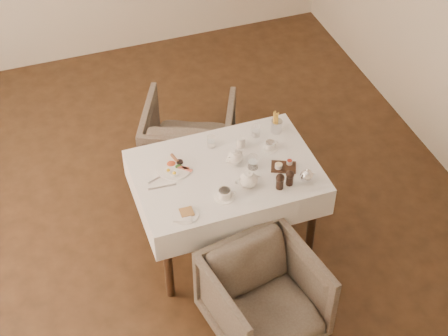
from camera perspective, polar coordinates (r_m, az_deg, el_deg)
name	(u,v)px	position (r m, az deg, el deg)	size (l,w,h in m)	color
table	(226,182)	(4.86, 0.16, -1.15)	(1.28, 0.88, 0.75)	black
armchair_near	(264,298)	(4.60, 3.35, -10.71)	(0.69, 0.71, 0.64)	#4A3F36
armchair_far	(189,140)	(5.67, -2.89, 2.36)	(0.71, 0.73, 0.67)	#4A3F36
breakfast_plate	(174,167)	(4.80, -4.16, 0.09)	(0.25, 0.25, 0.03)	white
side_plate	(185,215)	(4.48, -3.27, -3.91)	(0.18, 0.17, 0.02)	white
teapot_centre	(235,156)	(4.79, 0.94, 1.01)	(0.15, 0.12, 0.12)	white
teapot_front	(248,179)	(4.62, 2.03, -0.90)	(0.17, 0.13, 0.14)	white
creamer	(241,142)	(4.94, 1.40, 2.18)	(0.06, 0.06, 0.08)	white
teacup_near	(225,194)	(4.57, 0.06, -2.18)	(0.14, 0.14, 0.07)	white
teacup_far	(270,145)	(4.94, 3.86, 1.88)	(0.12, 0.12, 0.06)	white
glass_left	(211,142)	(4.94, -1.06, 2.22)	(0.06, 0.06, 0.09)	silver
glass_mid	(253,162)	(4.77, 2.43, 0.51)	(0.07, 0.07, 0.10)	silver
glass_right	(256,131)	(5.03, 2.67, 3.09)	(0.06, 0.06, 0.09)	silver
condiment_board	(283,166)	(4.80, 4.95, 0.15)	(0.20, 0.18, 0.04)	black
pepper_mill_left	(280,181)	(4.63, 4.67, -1.10)	(0.06, 0.06, 0.12)	black
pepper_mill_right	(290,178)	(4.66, 5.49, -0.80)	(0.06, 0.06, 0.12)	black
silver_pot	(307,175)	(4.69, 6.89, -0.61)	(0.11, 0.09, 0.12)	white
fries_cup	(277,123)	(5.06, 4.40, 3.73)	(0.08, 0.08, 0.18)	silver
cutlery_fork	(159,177)	(4.74, -5.41, -0.78)	(0.01, 0.18, 0.00)	silver
cutlery_knife	(162,187)	(4.67, -5.16, -1.57)	(0.02, 0.20, 0.00)	silver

